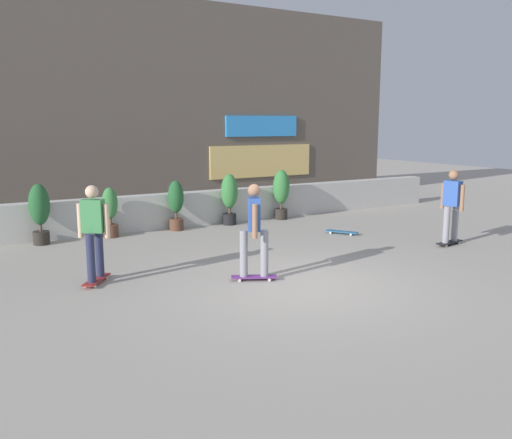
{
  "coord_description": "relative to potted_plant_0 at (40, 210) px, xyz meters",
  "views": [
    {
      "loc": [
        -5.21,
        -7.36,
        2.73
      ],
      "look_at": [
        0.0,
        1.5,
        0.9
      ],
      "focal_mm": 38.39,
      "sensor_mm": 36.0,
      "label": 1
    }
  ],
  "objects": [
    {
      "name": "potted_plant_2",
      "position": [
        3.27,
        0.0,
        -0.08
      ],
      "size": [
        0.4,
        0.4,
        1.28
      ],
      "color": "brown",
      "rests_on": "ground"
    },
    {
      "name": "potted_plant_1",
      "position": [
        1.59,
        0.0,
        -0.14
      ],
      "size": [
        0.37,
        0.37,
        1.21
      ],
      "color": "brown",
      "rests_on": "ground"
    },
    {
      "name": "skater_by_wall_right",
      "position": [
        7.92,
        -4.74,
        0.16
      ],
      "size": [
        0.82,
        0.55,
        1.7
      ],
      "color": "black",
      "rests_on": "ground"
    },
    {
      "name": "potted_plant_3",
      "position": [
        4.81,
        0.0,
        -0.01
      ],
      "size": [
        0.45,
        0.45,
        1.37
      ],
      "color": "black",
      "rests_on": "ground"
    },
    {
      "name": "skater_far_right",
      "position": [
        0.28,
        -3.7,
        0.16
      ],
      "size": [
        0.64,
        0.76,
        1.7
      ],
      "color": "maroon",
      "rests_on": "ground"
    },
    {
      "name": "skateboard_near_camera",
      "position": [
        6.6,
        -2.56,
        -0.72
      ],
      "size": [
        0.6,
        0.78,
        0.08
      ],
      "color": "#266699",
      "rests_on": "ground"
    },
    {
      "name": "potted_plant_4",
      "position": [
        6.47,
        -0.0,
        0.02
      ],
      "size": [
        0.47,
        0.47,
        1.41
      ],
      "color": "#2D2823",
      "rests_on": "ground"
    },
    {
      "name": "building_backdrop",
      "position": [
        3.27,
        4.45,
        2.46
      ],
      "size": [
        20.0,
        2.08,
        6.5
      ],
      "color": "#60564C",
      "rests_on": "ground"
    },
    {
      "name": "ground_plane",
      "position": [
        3.26,
        -5.55,
        -0.79
      ],
      "size": [
        48.0,
        48.0,
        0.0
      ],
      "primitive_type": "plane",
      "color": "#A8A093"
    },
    {
      "name": "planter_wall",
      "position": [
        3.26,
        0.45,
        -0.34
      ],
      "size": [
        18.0,
        0.4,
        0.9
      ],
      "primitive_type": "cube",
      "color": "beige",
      "rests_on": "ground"
    },
    {
      "name": "skater_by_wall_left",
      "position": [
        2.71,
        -4.92,
        0.16
      ],
      "size": [
        0.8,
        0.54,
        1.7
      ],
      "color": "#72338C",
      "rests_on": "ground"
    },
    {
      "name": "potted_plant_0",
      "position": [
        0.0,
        0.0,
        0.0
      ],
      "size": [
        0.46,
        0.46,
        1.38
      ],
      "color": "#2D2823",
      "rests_on": "ground"
    }
  ]
}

